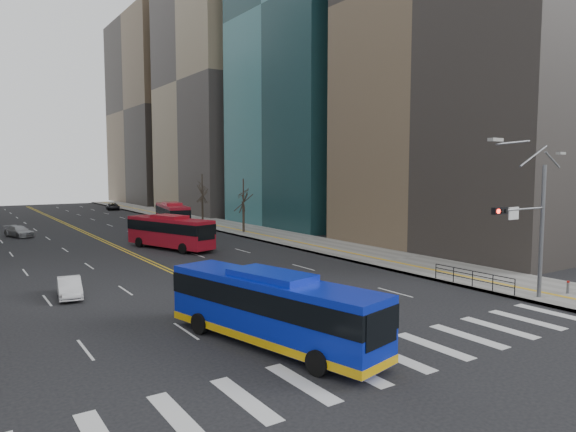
# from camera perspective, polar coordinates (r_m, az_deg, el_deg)

# --- Properties ---
(ground) EXTENTS (220.00, 220.00, 0.00)m
(ground) POSITION_cam_1_polar(r_m,az_deg,el_deg) (21.66, 9.51, -15.79)
(ground) COLOR black
(sidewalk_right) EXTENTS (7.00, 130.00, 0.15)m
(sidewalk_right) POSITION_cam_1_polar(r_m,az_deg,el_deg) (67.89, -5.87, -1.31)
(sidewalk_right) COLOR gray
(sidewalk_right) RESTS_ON ground
(crosswalk) EXTENTS (26.70, 4.00, 0.01)m
(crosswalk) POSITION_cam_1_polar(r_m,az_deg,el_deg) (21.66, 9.51, -15.78)
(crosswalk) COLOR silver
(crosswalk) RESTS_ON ground
(centerline) EXTENTS (0.55, 100.00, 0.01)m
(centerline) POSITION_cam_1_polar(r_m,az_deg,el_deg) (71.48, -22.25, -1.40)
(centerline) COLOR gold
(centerline) RESTS_ON ground
(office_towers) EXTENTS (83.00, 134.00, 58.00)m
(office_towers) POSITION_cam_1_polar(r_m,az_deg,el_deg) (85.91, -24.60, 15.60)
(office_towers) COLOR gray
(office_towers) RESTS_ON ground
(signal_mast) EXTENTS (5.37, 0.37, 9.39)m
(signal_mast) POSITION_cam_1_polar(r_m,az_deg,el_deg) (32.46, 25.15, -0.39)
(signal_mast) COLOR slate
(signal_mast) RESTS_ON ground
(pedestrian_railing) EXTENTS (0.06, 6.06, 1.02)m
(pedestrian_railing) POSITION_cam_1_polar(r_m,az_deg,el_deg) (35.67, 19.81, -6.29)
(pedestrian_railing) COLOR black
(pedestrian_railing) RESTS_ON sidewalk_right
(street_trees) EXTENTS (35.20, 47.20, 7.60)m
(street_trees) POSITION_cam_1_polar(r_m,az_deg,el_deg) (49.78, -25.84, 1.38)
(street_trees) COLOR black
(street_trees) RESTS_ON ground
(blue_bus) EXTENTS (4.92, 11.54, 3.31)m
(blue_bus) POSITION_cam_1_polar(r_m,az_deg,el_deg) (22.78, -1.86, -10.08)
(blue_bus) COLOR #0B20B2
(blue_bus) RESTS_ON ground
(red_bus_near) EXTENTS (5.49, 10.67, 3.33)m
(red_bus_near) POSITION_cam_1_polar(r_m,az_deg,el_deg) (51.15, -12.99, -1.54)
(red_bus_near) COLOR #A91222
(red_bus_near) RESTS_ON ground
(red_bus_far) EXTENTS (4.47, 11.20, 3.47)m
(red_bus_far) POSITION_cam_1_polar(r_m,az_deg,el_deg) (68.39, -12.74, 0.20)
(red_bus_far) COLOR #A91222
(red_bus_far) RESTS_ON ground
(car_white) EXTENTS (1.76, 3.85, 1.22)m
(car_white) POSITION_cam_1_polar(r_m,az_deg,el_deg) (33.99, -23.11, -7.32)
(car_white) COLOR silver
(car_white) RESTS_ON ground
(car_dark_mid) EXTENTS (2.69, 4.06, 1.28)m
(car_dark_mid) POSITION_cam_1_polar(r_m,az_deg,el_deg) (50.44, -10.10, -2.97)
(car_dark_mid) COLOR black
(car_dark_mid) RESTS_ON ground
(car_silver) EXTENTS (3.25, 4.77, 1.28)m
(car_silver) POSITION_cam_1_polar(r_m,az_deg,el_deg) (66.51, -27.72, -1.53)
(car_silver) COLOR #98999D
(car_silver) RESTS_ON ground
(car_dark_far) EXTENTS (2.92, 5.02, 1.31)m
(car_dark_far) POSITION_cam_1_polar(r_m,az_deg,el_deg) (104.02, -18.88, 1.01)
(car_dark_far) COLOR black
(car_dark_far) RESTS_ON ground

